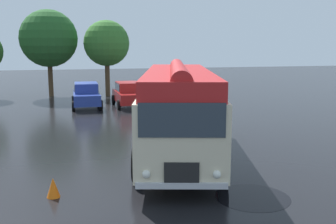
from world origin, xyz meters
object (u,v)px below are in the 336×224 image
vintage_bus (178,105)px  car_near_left (86,95)px  box_van (169,86)px  traffic_cone (53,188)px  car_mid_left (128,94)px

vintage_bus → car_near_left: 13.28m
box_van → traffic_cone: size_ratio=10.75×
vintage_bus → car_mid_left: vintage_bus is taller
vintage_bus → traffic_cone: vintage_bus is taller
vintage_bus → box_van: size_ratio=1.75×
traffic_cone → car_mid_left: bearing=73.8°
box_van → vintage_bus: bearing=-103.5°
car_mid_left → box_van: box_van is taller
car_mid_left → traffic_cone: car_mid_left is taller
car_near_left → box_van: bearing=-2.8°
car_near_left → traffic_cone: car_near_left is taller
car_near_left → box_van: (5.73, -0.28, 0.52)m
box_van → car_near_left: bearing=177.2°
car_near_left → traffic_cone: (-1.83, -16.28, -0.57)m
car_near_left → car_mid_left: 2.86m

